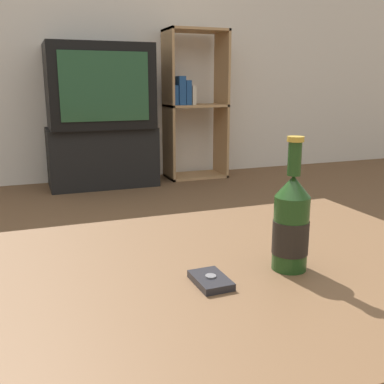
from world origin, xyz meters
TOP-DOWN VIEW (x-y plane):
  - back_wall at (0.00, 3.02)m, footprint 8.00×0.05m
  - coffee_table at (0.00, 0.00)m, footprint 1.20×0.80m
  - tv_stand at (0.27, 2.75)m, footprint 0.83×0.40m
  - television at (0.27, 2.75)m, footprint 0.77×0.50m
  - bookshelf at (1.05, 2.81)m, footprint 0.50×0.30m
  - beer_bottle at (0.18, -0.05)m, footprint 0.07×0.07m
  - cell_phone at (0.00, -0.06)m, footprint 0.06×0.09m

SIDE VIEW (x-z plane):
  - tv_stand at x=0.27m, z-range 0.00..0.46m
  - coffee_table at x=0.00m, z-range 0.16..0.59m
  - cell_phone at x=0.00m, z-range 0.43..0.44m
  - beer_bottle at x=0.18m, z-range 0.39..0.66m
  - bookshelf at x=1.05m, z-range 0.02..1.25m
  - television at x=0.27m, z-range 0.46..1.08m
  - back_wall at x=0.00m, z-range 0.00..2.60m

